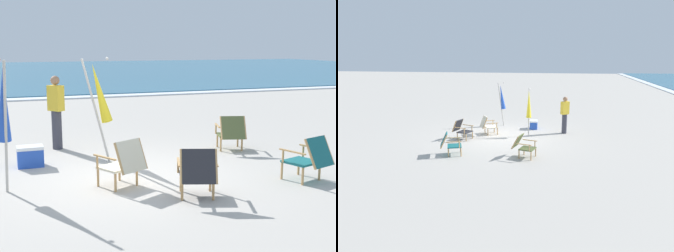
# 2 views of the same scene
# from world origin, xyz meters

# --- Properties ---
(ground_plane) EXTENTS (80.00, 80.00, 0.00)m
(ground_plane) POSITION_xyz_m (0.00, 0.00, 0.00)
(ground_plane) COLOR #B2AAA0
(sea) EXTENTS (80.00, 40.00, 0.10)m
(sea) POSITION_xyz_m (0.00, 33.02, 0.05)
(sea) COLOR #2D6684
(sea) RESTS_ON ground
(surf_band) EXTENTS (80.00, 1.10, 0.06)m
(surf_band) POSITION_xyz_m (0.00, 12.72, 0.03)
(surf_band) COLOR white
(surf_band) RESTS_ON ground
(beach_chair_far_center) EXTENTS (0.77, 0.87, 0.80)m
(beach_chair_far_center) POSITION_xyz_m (2.74, -1.38, 0.43)
(beach_chair_far_center) COLOR #196066
(beach_chair_far_center) RESTS_ON ground
(beach_chair_front_right) EXTENTS (0.78, 0.87, 0.80)m
(beach_chair_front_right) POSITION_xyz_m (0.61, -1.54, 0.43)
(beach_chair_front_right) COLOR #28282D
(beach_chair_front_right) RESTS_ON ground
(beach_chair_back_right) EXTENTS (0.83, 0.88, 0.81)m
(beach_chair_back_right) POSITION_xyz_m (-0.29, -0.62, 0.43)
(beach_chair_back_right) COLOR beige
(beach_chair_back_right) RESTS_ON ground
(beach_chair_mid_center) EXTENTS (0.76, 0.89, 0.78)m
(beach_chair_mid_center) POSITION_xyz_m (2.62, 1.18, 0.42)
(beach_chair_mid_center) COLOR #515B33
(beach_chair_mid_center) RESTS_ON ground
(umbrella_furled_blue) EXTENTS (0.30, 0.41, 2.11)m
(umbrella_furled_blue) POSITION_xyz_m (-2.06, -0.26, 1.38)
(umbrella_furled_blue) COLOR #B7B2A8
(umbrella_furled_blue) RESTS_ON ground
(umbrella_furled_yellow) EXTENTS (0.61, 0.26, 2.07)m
(umbrella_furled_yellow) POSITION_xyz_m (-0.27, 1.17, 1.35)
(umbrella_furled_yellow) COLOR #B7B2A8
(umbrella_furled_yellow) RESTS_ON ground
(person_near_chairs) EXTENTS (0.36, 0.39, 1.63)m
(person_near_chairs) POSITION_xyz_m (-0.93, 2.70, 0.84)
(person_near_chairs) COLOR #383842
(person_near_chairs) RESTS_ON ground
(cooler_box) EXTENTS (0.49, 0.35, 0.40)m
(cooler_box) POSITION_xyz_m (-1.61, 1.32, 0.20)
(cooler_box) COLOR blue
(cooler_box) RESTS_ON ground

